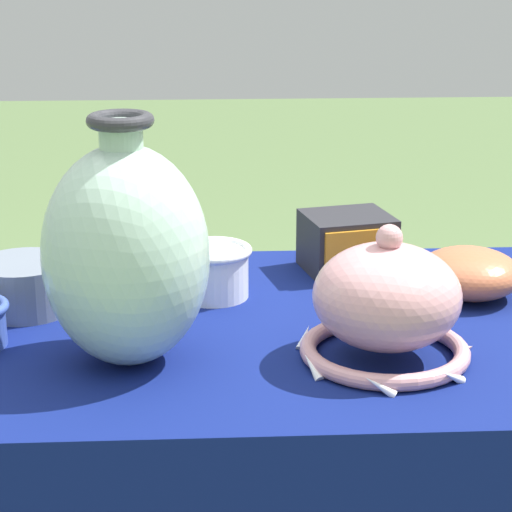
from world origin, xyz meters
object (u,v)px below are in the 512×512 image
at_px(vase_dome_bell, 386,306).
at_px(cup_wide_porcelain, 213,270).
at_px(mosaic_tile_box, 347,243).
at_px(bowl_shallow_terracotta, 469,273).
at_px(pot_squat_slate, 24,286).
at_px(vase_tall_bulbous, 126,254).

relative_size(vase_dome_bell, cup_wide_porcelain, 2.01).
distance_m(vase_dome_bell, mosaic_tile_box, 0.36).
xyz_separation_m(vase_dome_bell, cup_wide_porcelain, (-0.22, 0.24, -0.03)).
bearing_deg(mosaic_tile_box, bowl_shallow_terracotta, -50.57).
xyz_separation_m(pot_squat_slate, cup_wide_porcelain, (0.28, 0.04, 0.01)).
height_order(vase_tall_bulbous, vase_dome_bell, vase_tall_bulbous).
distance_m(mosaic_tile_box, cup_wide_porcelain, 0.25).
bearing_deg(bowl_shallow_terracotta, mosaic_tile_box, 141.93).
distance_m(vase_tall_bulbous, mosaic_tile_box, 0.49).
height_order(vase_dome_bell, cup_wide_porcelain, vase_dome_bell).
bearing_deg(pot_squat_slate, vase_dome_bell, -22.20).
xyz_separation_m(bowl_shallow_terracotta, cup_wide_porcelain, (-0.39, 0.02, 0.01)).
height_order(mosaic_tile_box, cup_wide_porcelain, mosaic_tile_box).
bearing_deg(cup_wide_porcelain, vase_dome_bell, -47.94).
relative_size(bowl_shallow_terracotta, cup_wide_porcelain, 1.33).
relative_size(vase_dome_bell, bowl_shallow_terracotta, 1.51).
bearing_deg(cup_wide_porcelain, mosaic_tile_box, 27.04).
height_order(mosaic_tile_box, bowl_shallow_terracotta, mosaic_tile_box).
xyz_separation_m(vase_tall_bulbous, pot_squat_slate, (-0.17, 0.19, -0.11)).
bearing_deg(pot_squat_slate, mosaic_tile_box, 17.07).
bearing_deg(bowl_shallow_terracotta, vase_dome_bell, -126.89).
bearing_deg(mosaic_tile_box, vase_tall_bulbous, -146.28).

